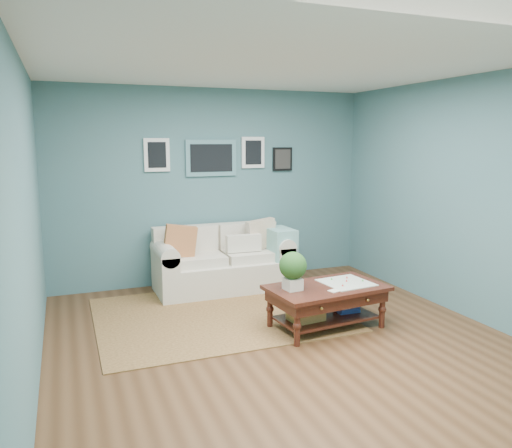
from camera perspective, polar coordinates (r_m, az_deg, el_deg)
name	(u,v)px	position (r m, az deg, el deg)	size (l,w,h in m)	color
room_shell	(286,207)	(4.77, 3.42, 1.90)	(5.00, 5.02, 2.70)	brown
area_rug	(218,314)	(5.87, -4.31, -10.24)	(2.73, 2.19, 0.01)	#56391A
loveseat	(228,261)	(6.77, -3.25, -4.20)	(1.84, 0.83, 0.94)	white
coffee_table	(321,294)	(5.39, 7.43, -7.92)	(1.30, 0.84, 0.86)	#341310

